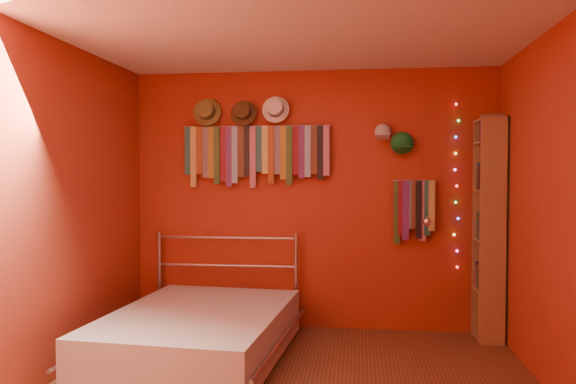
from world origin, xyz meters
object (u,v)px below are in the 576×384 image
at_px(reading_lamp, 426,221).
at_px(bookshelf, 494,228).
at_px(tie_rack, 255,152).
at_px(bed, 198,333).

xyz_separation_m(reading_lamp, bookshelf, (0.60, 0.02, -0.05)).
relative_size(tie_rack, reading_lamp, 4.57).
xyz_separation_m(tie_rack, reading_lamp, (1.61, -0.18, -0.65)).
relative_size(tie_rack, bed, 0.74).
bearing_deg(reading_lamp, bed, -156.31).
bearing_deg(tie_rack, reading_lamp, -6.35).
bearing_deg(reading_lamp, tie_rack, 173.65).
distance_m(reading_lamp, bed, 2.23).
bearing_deg(bed, tie_rack, 78.90).
height_order(reading_lamp, bookshelf, bookshelf).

